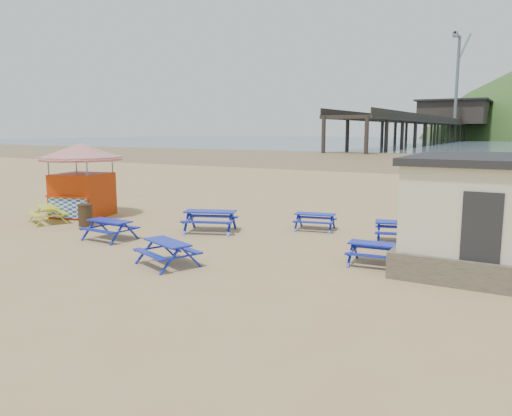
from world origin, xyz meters
The scene contains 13 objects.
ground centered at (0.00, 0.00, 0.00)m, with size 400.00×400.00×0.00m, color tan.
wet_sand centered at (0.00, 55.00, 0.00)m, with size 400.00×400.00×0.00m, color brown.
sea centered at (0.00, 170.00, 0.01)m, with size 400.00×400.00×0.00m, color #465864.
picnic_table_blue_a centered at (-0.69, 1.10, 0.40)m, with size 2.35×2.14×0.81m.
picnic_table_blue_b centered at (2.67, 3.39, 0.32)m, with size 1.76×1.53×0.64m.
picnic_table_blue_c centered at (6.20, 2.64, 0.38)m, with size 2.14×1.89×0.76m.
picnic_table_blue_d centered at (-2.99, -1.82, 0.35)m, with size 1.73×1.42×0.70m.
picnic_table_blue_e centered at (0.99, -3.48, 0.35)m, with size 2.06×1.87×0.70m.
picnic_table_blue_f centered at (6.20, -0.52, 0.32)m, with size 1.65×1.37×0.65m.
picnic_table_yellow centered at (-7.69, -0.72, 0.35)m, with size 2.08×1.93×0.70m.
ice_cream_kiosk centered at (-7.65, 1.15, 2.07)m, with size 4.41×4.41×3.28m.
litter_bin centered at (-5.73, -0.45, 0.46)m, with size 0.61×0.61×0.90m.
pier centered at (-17.99, 178.23, 5.46)m, with size 24.00×220.00×39.29m.
Camera 1 is at (10.05, -14.36, 3.85)m, focal length 35.00 mm.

